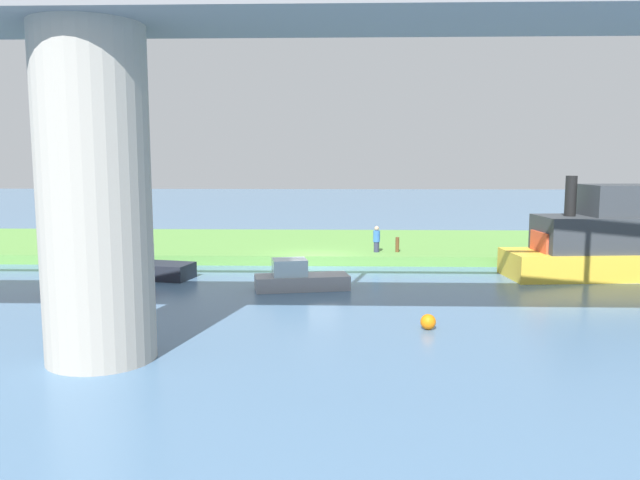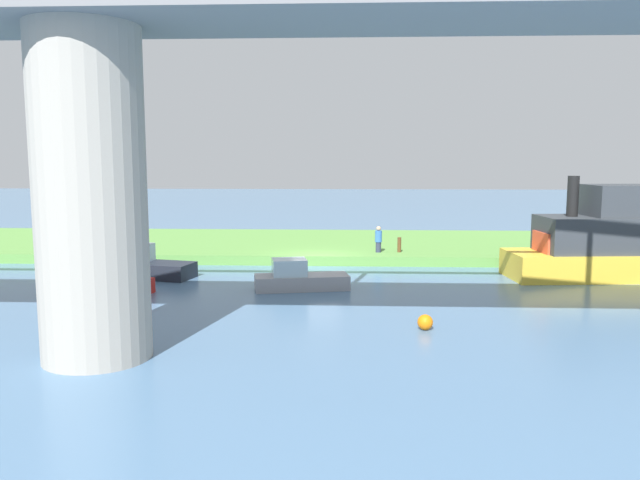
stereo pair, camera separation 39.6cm
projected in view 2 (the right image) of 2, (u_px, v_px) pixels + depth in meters
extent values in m
plane|color=#4C7093|center=(317.00, 266.00, 31.93)|extent=(160.00, 160.00, 0.00)
cube|color=#5B9342|center=(322.00, 245.00, 37.84)|extent=(80.00, 12.00, 0.50)
cylinder|color=#9E998E|center=(91.00, 197.00, 16.72)|extent=(2.94, 2.94, 8.88)
cube|color=slate|center=(82.00, 15.00, 16.11)|extent=(71.04, 4.00, 0.50)
cylinder|color=#2D334C|center=(378.00, 247.00, 33.27)|extent=(0.29, 0.29, 0.55)
cylinder|color=blue|center=(379.00, 236.00, 33.19)|extent=(0.50, 0.50, 0.60)
sphere|color=tan|center=(379.00, 228.00, 33.14)|extent=(0.24, 0.24, 0.24)
cylinder|color=brown|center=(399.00, 245.00, 33.27)|extent=(0.20, 0.20, 0.79)
cube|color=gold|center=(608.00, 265.00, 28.71)|extent=(9.40, 3.87, 1.22)
cube|color=#33383D|center=(621.00, 234.00, 28.54)|extent=(7.54, 3.40, 1.63)
cube|color=#33383D|center=(639.00, 201.00, 28.38)|extent=(4.77, 2.73, 1.42)
cylinder|color=black|center=(573.00, 196.00, 28.21)|extent=(0.51, 0.51, 1.83)
cube|color=#D84C2D|center=(557.00, 242.00, 28.46)|extent=(1.79, 1.97, 0.92)
cube|color=red|center=(103.00, 286.00, 25.53)|extent=(4.16, 2.23, 0.61)
cube|color=silver|center=(91.00, 269.00, 25.58)|extent=(1.63, 1.41, 0.70)
cube|color=#1E232D|center=(145.00, 269.00, 28.94)|extent=(4.84, 2.63, 0.71)
cube|color=silver|center=(132.00, 253.00, 29.00)|extent=(1.91, 1.65, 0.82)
cube|color=#99999E|center=(302.00, 282.00, 26.26)|extent=(4.10, 2.13, 0.61)
cube|color=silver|center=(289.00, 267.00, 26.10)|extent=(1.60, 1.37, 0.69)
sphere|color=orange|center=(425.00, 322.00, 20.05)|extent=(0.50, 0.50, 0.50)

